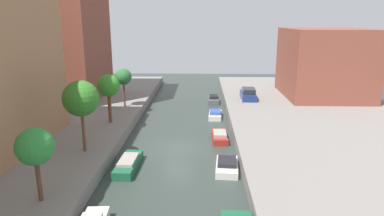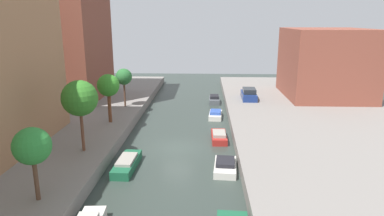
{
  "view_description": "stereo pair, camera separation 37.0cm",
  "coord_description": "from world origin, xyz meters",
  "px_view_note": "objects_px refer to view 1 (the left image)",
  "views": [
    {
      "loc": [
        2.1,
        -28.39,
        11.02
      ],
      "look_at": [
        0.97,
        7.88,
        1.57
      ],
      "focal_mm": 32.2,
      "sensor_mm": 36.0,
      "label": 1
    },
    {
      "loc": [
        2.47,
        -28.38,
        11.02
      ],
      "look_at": [
        0.97,
        7.88,
        1.57
      ],
      "focal_mm": 32.2,
      "sensor_mm": 36.0,
      "label": 2
    }
  ],
  "objects_px": {
    "moored_boat_right_2": "(227,166)",
    "moored_boat_left_2": "(128,164)",
    "moored_boat_right_3": "(220,136)",
    "moored_boat_right_5": "(214,100)",
    "street_tree_2": "(81,99)",
    "street_tree_4": "(123,77)",
    "low_block_right": "(324,63)",
    "street_tree_3": "(108,86)",
    "street_tree_1": "(35,147)",
    "parked_car": "(248,94)",
    "moored_boat_right_4": "(215,115)",
    "apartment_tower_far": "(58,19)"
  },
  "relations": [
    {
      "from": "low_block_right",
      "to": "moored_boat_left_2",
      "type": "xyz_separation_m",
      "value": [
        -21.46,
        -21.69,
        -5.02
      ]
    },
    {
      "from": "low_block_right",
      "to": "street_tree_3",
      "type": "distance_m",
      "value": 28.25
    },
    {
      "from": "street_tree_1",
      "to": "moored_boat_left_2",
      "type": "bearing_deg",
      "value": 61.44
    },
    {
      "from": "parked_car",
      "to": "moored_boat_right_3",
      "type": "distance_m",
      "value": 13.57
    },
    {
      "from": "moored_boat_right_5",
      "to": "parked_car",
      "type": "bearing_deg",
      "value": -23.22
    },
    {
      "from": "parked_car",
      "to": "street_tree_4",
      "type": "bearing_deg",
      "value": -164.06
    },
    {
      "from": "moored_boat_left_2",
      "to": "moored_boat_right_5",
      "type": "bearing_deg",
      "value": 71.57
    },
    {
      "from": "low_block_right",
      "to": "parked_car",
      "type": "distance_m",
      "value": 10.98
    },
    {
      "from": "street_tree_4",
      "to": "parked_car",
      "type": "relative_size",
      "value": 1.06
    },
    {
      "from": "low_block_right",
      "to": "street_tree_4",
      "type": "distance_m",
      "value": 25.92
    },
    {
      "from": "moored_boat_left_2",
      "to": "moored_boat_right_3",
      "type": "height_order",
      "value": "moored_boat_right_3"
    },
    {
      "from": "low_block_right",
      "to": "parked_car",
      "type": "height_order",
      "value": "low_block_right"
    },
    {
      "from": "low_block_right",
      "to": "moored_boat_right_2",
      "type": "bearing_deg",
      "value": -122.79
    },
    {
      "from": "street_tree_4",
      "to": "moored_boat_right_2",
      "type": "xyz_separation_m",
      "value": [
        11.01,
        -15.16,
        -4.12
      ]
    },
    {
      "from": "moored_boat_right_4",
      "to": "moored_boat_right_5",
      "type": "bearing_deg",
      "value": 89.8
    },
    {
      "from": "street_tree_2",
      "to": "parked_car",
      "type": "bearing_deg",
      "value": 50.81
    },
    {
      "from": "street_tree_4",
      "to": "moored_boat_right_5",
      "type": "height_order",
      "value": "street_tree_4"
    },
    {
      "from": "parked_car",
      "to": "moored_boat_right_2",
      "type": "relative_size",
      "value": 1.23
    },
    {
      "from": "street_tree_4",
      "to": "moored_boat_right_3",
      "type": "relative_size",
      "value": 1.28
    },
    {
      "from": "street_tree_2",
      "to": "parked_car",
      "type": "relative_size",
      "value": 1.33
    },
    {
      "from": "street_tree_3",
      "to": "moored_boat_right_2",
      "type": "distance_m",
      "value": 14.7
    },
    {
      "from": "moored_boat_left_2",
      "to": "moored_boat_right_3",
      "type": "xyz_separation_m",
      "value": [
        7.19,
        6.53,
        -0.01
      ]
    },
    {
      "from": "street_tree_1",
      "to": "street_tree_4",
      "type": "height_order",
      "value": "street_tree_4"
    },
    {
      "from": "parked_car",
      "to": "moored_boat_right_3",
      "type": "height_order",
      "value": "parked_car"
    },
    {
      "from": "low_block_right",
      "to": "moored_boat_right_3",
      "type": "height_order",
      "value": "low_block_right"
    },
    {
      "from": "street_tree_4",
      "to": "moored_boat_right_5",
      "type": "relative_size",
      "value": 1.42
    },
    {
      "from": "street_tree_1",
      "to": "street_tree_2",
      "type": "distance_m",
      "value": 7.6
    },
    {
      "from": "moored_boat_left_2",
      "to": "moored_boat_right_4",
      "type": "height_order",
      "value": "moored_boat_right_4"
    },
    {
      "from": "low_block_right",
      "to": "street_tree_3",
      "type": "bearing_deg",
      "value": -152.47
    },
    {
      "from": "street_tree_2",
      "to": "moored_boat_right_5",
      "type": "distance_m",
      "value": 23.38
    },
    {
      "from": "moored_boat_right_4",
      "to": "moored_boat_left_2",
      "type": "bearing_deg",
      "value": -116.58
    },
    {
      "from": "street_tree_2",
      "to": "moored_boat_left_2",
      "type": "bearing_deg",
      "value": -15.05
    },
    {
      "from": "street_tree_4",
      "to": "moored_boat_right_4",
      "type": "relative_size",
      "value": 1.33
    },
    {
      "from": "moored_boat_right_2",
      "to": "moored_boat_left_2",
      "type": "bearing_deg",
      "value": 179.32
    },
    {
      "from": "street_tree_4",
      "to": "moored_boat_left_2",
      "type": "bearing_deg",
      "value": -76.64
    },
    {
      "from": "street_tree_3",
      "to": "moored_boat_right_3",
      "type": "distance_m",
      "value": 11.79
    },
    {
      "from": "street_tree_4",
      "to": "parked_car",
      "type": "distance_m",
      "value": 15.86
    },
    {
      "from": "parked_car",
      "to": "moored_boat_right_5",
      "type": "height_order",
      "value": "parked_car"
    },
    {
      "from": "moored_boat_right_5",
      "to": "street_tree_3",
      "type": "bearing_deg",
      "value": -130.24
    },
    {
      "from": "moored_boat_right_4",
      "to": "parked_car",
      "type": "bearing_deg",
      "value": 50.35
    },
    {
      "from": "street_tree_2",
      "to": "street_tree_3",
      "type": "relative_size",
      "value": 1.16
    },
    {
      "from": "low_block_right",
      "to": "moored_boat_right_3",
      "type": "xyz_separation_m",
      "value": [
        -14.27,
        -15.16,
        -5.03
      ]
    },
    {
      "from": "street_tree_1",
      "to": "moored_boat_right_3",
      "type": "distance_m",
      "value": 17.4
    },
    {
      "from": "apartment_tower_far",
      "to": "street_tree_1",
      "type": "height_order",
      "value": "apartment_tower_far"
    },
    {
      "from": "moored_boat_right_3",
      "to": "moored_boat_right_5",
      "type": "distance_m",
      "value": 14.7
    },
    {
      "from": "street_tree_1",
      "to": "street_tree_3",
      "type": "relative_size",
      "value": 0.89
    },
    {
      "from": "street_tree_3",
      "to": "moored_boat_right_5",
      "type": "xyz_separation_m",
      "value": [
        10.65,
        12.59,
        -4.22
      ]
    },
    {
      "from": "moored_boat_right_4",
      "to": "low_block_right",
      "type": "bearing_deg",
      "value": 27.83
    },
    {
      "from": "moored_boat_right_5",
      "to": "street_tree_4",
      "type": "bearing_deg",
      "value": -150.0
    },
    {
      "from": "street_tree_3",
      "to": "moored_boat_right_2",
      "type": "relative_size",
      "value": 1.42
    }
  ]
}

